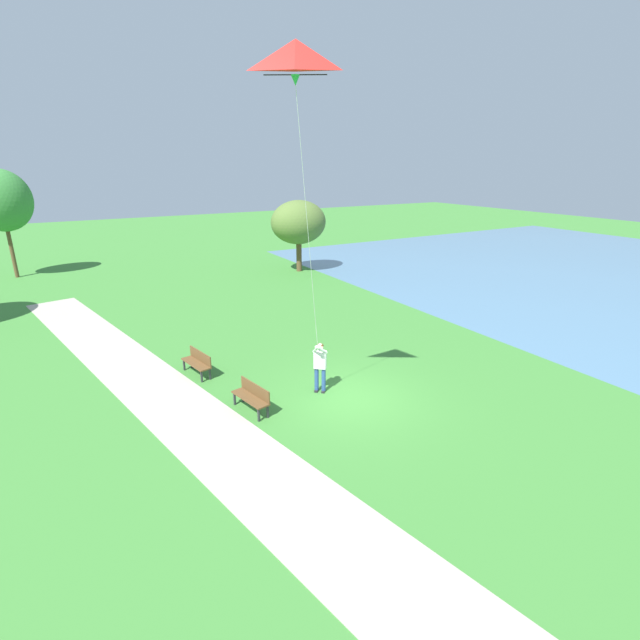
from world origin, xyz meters
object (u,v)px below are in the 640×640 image
tree_behind_path (1,201)px  tree_lakeside_far (299,223)px  park_bench_near_walkway (252,395)px  flying_kite (296,66)px  park_bench_far_walkway (198,361)px  person_kite_flyer (320,363)px

tree_behind_path → tree_lakeside_far: (17.44, -7.82, -1.61)m
park_bench_near_walkway → flying_kite: bearing=-68.1°
park_bench_far_walkway → flying_kite: bearing=-74.5°
flying_kite → tree_lakeside_far: flying_kite is taller
tree_behind_path → park_bench_far_walkway: bearing=-73.4°
person_kite_flyer → park_bench_near_walkway: (-2.43, -0.04, -0.54)m
tree_lakeside_far → tree_behind_path: bearing=155.9°
person_kite_flyer → tree_behind_path: tree_behind_path is taller
flying_kite → park_bench_near_walkway: flying_kite is taller
park_bench_near_walkway → tree_lakeside_far: tree_lakeside_far is taller
person_kite_flyer → park_bench_far_walkway: (-3.15, 3.39, -0.54)m
park_bench_near_walkway → park_bench_far_walkway: 3.50m
tree_lakeside_far → park_bench_near_walkway: bearing=-121.7°
flying_kite → tree_behind_path: (-7.77, 26.51, -4.31)m
tree_behind_path → tree_lakeside_far: tree_behind_path is taller
flying_kite → tree_lakeside_far: (9.67, 18.69, -5.93)m
tree_lakeside_far → flying_kite: bearing=-117.4°
tree_behind_path → tree_lakeside_far: size_ratio=1.42×
person_kite_flyer → tree_behind_path: 26.69m
flying_kite → tree_behind_path: bearing=106.3°
flying_kite → park_bench_far_walkway: flying_kite is taller
tree_behind_path → tree_lakeside_far: 19.18m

